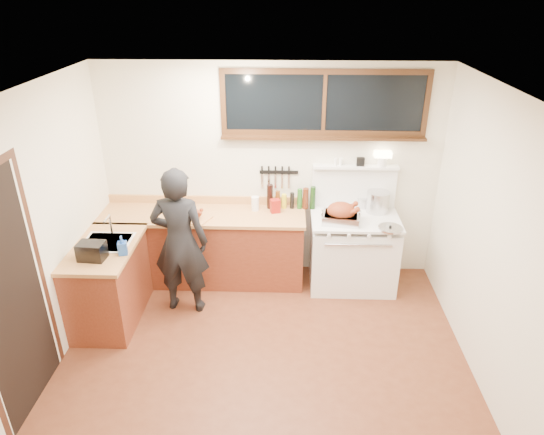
{
  "coord_description": "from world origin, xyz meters",
  "views": [
    {
      "loc": [
        0.21,
        -3.68,
        3.36
      ],
      "look_at": [
        0.05,
        0.85,
        1.15
      ],
      "focal_mm": 32.0,
      "sensor_mm": 36.0,
      "label": 1
    }
  ],
  "objects_px": {
    "cutting_board": "(194,215)",
    "roast_turkey": "(341,214)",
    "vintage_stove": "(353,249)",
    "man": "(180,242)"
  },
  "relations": [
    {
      "from": "cutting_board",
      "to": "roast_turkey",
      "type": "xyz_separation_m",
      "value": [
        1.69,
        -0.0,
        0.05
      ]
    },
    {
      "from": "man",
      "to": "roast_turkey",
      "type": "bearing_deg",
      "value": 13.93
    },
    {
      "from": "man",
      "to": "cutting_board",
      "type": "distance_m",
      "value": 0.46
    },
    {
      "from": "cutting_board",
      "to": "roast_turkey",
      "type": "relative_size",
      "value": 0.96
    },
    {
      "from": "vintage_stove",
      "to": "roast_turkey",
      "type": "height_order",
      "value": "vintage_stove"
    },
    {
      "from": "man",
      "to": "cutting_board",
      "type": "relative_size",
      "value": 3.85
    },
    {
      "from": "vintage_stove",
      "to": "man",
      "type": "relative_size",
      "value": 0.95
    },
    {
      "from": "cutting_board",
      "to": "roast_turkey",
      "type": "bearing_deg",
      "value": -0.16
    },
    {
      "from": "man",
      "to": "roast_turkey",
      "type": "relative_size",
      "value": 3.7
    },
    {
      "from": "cutting_board",
      "to": "vintage_stove",
      "type": "bearing_deg",
      "value": 3.94
    }
  ]
}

